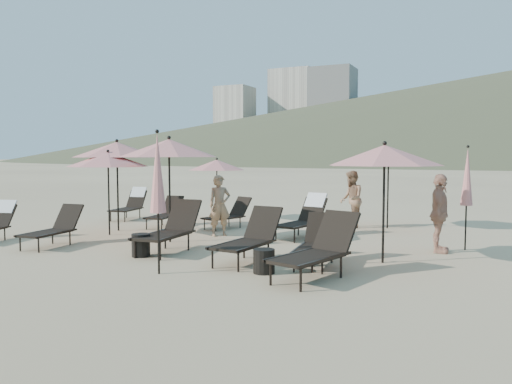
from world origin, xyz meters
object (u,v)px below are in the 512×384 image
at_px(lounger_6, 131,204).
at_px(umbrella_open_3, 217,165).
at_px(lounger_9, 304,217).
at_px(beachgoer_a, 220,206).
at_px(lounger_4, 316,242).
at_px(umbrella_closed_1, 467,177).
at_px(lounger_2, 170,229).
at_px(beachgoer_c, 439,213).
at_px(lounger_3, 249,237).
at_px(lounger_8, 229,214).
at_px(umbrella_open_4, 389,158).
at_px(umbrella_open_2, 385,155).
at_px(lounger_5, 317,249).
at_px(lounger_1, 54,228).
at_px(beachgoer_b, 351,199).
at_px(lounger_7, 166,213).
at_px(umbrella_closed_0, 158,174).
at_px(side_table_1, 264,261).
at_px(umbrella_open_5, 117,150).
at_px(umbrella_open_0, 108,160).
at_px(side_table_0, 141,245).
at_px(umbrella_open_1, 169,148).

xyz_separation_m(lounger_6, umbrella_open_3, (2.69, 0.96, 1.28)).
bearing_deg(lounger_9, beachgoer_a, -149.22).
xyz_separation_m(lounger_4, umbrella_closed_1, (2.46, 2.76, 1.15)).
distance_m(lounger_2, beachgoer_c, 5.69).
bearing_deg(lounger_3, lounger_9, 95.80).
relative_size(lounger_8, umbrella_open_4, 0.71).
distance_m(lounger_9, umbrella_open_2, 3.62).
distance_m(umbrella_open_2, beachgoer_c, 2.14).
xyz_separation_m(lounger_5, umbrella_closed_1, (2.11, 3.77, 1.08)).
bearing_deg(lounger_1, umbrella_open_2, 4.87).
bearing_deg(beachgoer_b, lounger_7, -87.43).
height_order(lounger_4, umbrella_open_2, umbrella_open_2).
relative_size(lounger_1, beachgoer_a, 1.04).
xyz_separation_m(lounger_5, umbrella_closed_0, (-2.56, -0.86, 1.23)).
bearing_deg(side_table_1, umbrella_open_4, 81.98).
distance_m(lounger_5, umbrella_open_5, 7.39).
relative_size(umbrella_closed_1, beachgoer_c, 1.36).
relative_size(lounger_3, umbrella_closed_0, 0.73).
height_order(lounger_9, umbrella_open_0, umbrella_open_0).
bearing_deg(lounger_2, lounger_8, 94.39).
relative_size(lounger_9, side_table_0, 3.92).
distance_m(lounger_1, beachgoer_b, 7.87).
height_order(lounger_3, side_table_0, lounger_3).
distance_m(lounger_4, lounger_8, 5.18).
relative_size(lounger_2, umbrella_open_1, 0.75).
height_order(lounger_3, umbrella_open_2, umbrella_open_2).
relative_size(lounger_8, umbrella_open_5, 0.64).
xyz_separation_m(side_table_1, beachgoer_b, (-0.05, 6.16, 0.60)).
bearing_deg(lounger_1, lounger_5, -9.01).
xyz_separation_m(umbrella_open_1, side_table_0, (0.48, -1.70, -1.99)).
xyz_separation_m(umbrella_open_4, side_table_1, (-0.91, -6.48, -1.78)).
bearing_deg(lounger_2, lounger_9, 53.33).
xyz_separation_m(lounger_1, lounger_8, (2.20, 4.23, -0.02)).
bearing_deg(beachgoer_c, lounger_6, 76.71).
height_order(umbrella_open_5, side_table_1, umbrella_open_5).
xyz_separation_m(lounger_8, umbrella_open_3, (-1.24, 1.51, 1.36)).
bearing_deg(beachgoer_c, umbrella_closed_0, 132.18).
height_order(lounger_6, side_table_1, lounger_6).
distance_m(lounger_6, umbrella_open_2, 9.57).
distance_m(lounger_7, umbrella_open_1, 3.24).
bearing_deg(umbrella_open_5, umbrella_closed_1, 6.14).
bearing_deg(lounger_1, umbrella_closed_0, -23.66).
xyz_separation_m(umbrella_open_0, beachgoer_c, (7.93, 1.09, -1.12)).
bearing_deg(lounger_5, umbrella_closed_1, 76.42).
bearing_deg(umbrella_open_5, lounger_8, 34.77).
distance_m(umbrella_closed_0, beachgoer_a, 4.33).
bearing_deg(umbrella_open_2, beachgoer_c, 60.64).
distance_m(lounger_4, lounger_5, 1.07).
distance_m(umbrella_open_1, side_table_1, 4.35).
bearing_deg(lounger_1, side_table_1, -10.04).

